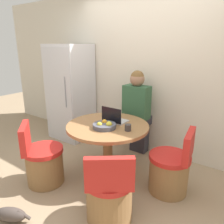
% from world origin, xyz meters
% --- Properties ---
extents(ground_plane, '(12.00, 12.00, 0.00)m').
position_xyz_m(ground_plane, '(0.00, 0.00, 0.00)').
color(ground_plane, '#9E8466').
extents(wall_back, '(7.00, 0.06, 2.60)m').
position_xyz_m(wall_back, '(0.00, 1.35, 1.30)').
color(wall_back, beige).
rests_on(wall_back, ground_plane).
extents(refrigerator, '(0.72, 0.65, 1.76)m').
position_xyz_m(refrigerator, '(-1.38, 0.98, 0.88)').
color(refrigerator, silver).
rests_on(refrigerator, ground_plane).
extents(dining_table, '(1.09, 1.09, 0.73)m').
position_xyz_m(dining_table, '(-0.02, 0.32, 0.56)').
color(dining_table, olive).
rests_on(dining_table, ground_plane).
extents(chair_right_side, '(0.51, 0.50, 0.82)m').
position_xyz_m(chair_right_side, '(0.83, 0.45, 0.28)').
color(chair_right_side, olive).
rests_on(chair_right_side, ground_plane).
extents(chair_near_right_corner, '(0.57, 0.57, 0.82)m').
position_xyz_m(chair_near_right_corner, '(0.50, -0.36, 0.28)').
color(chair_near_right_corner, olive).
rests_on(chair_near_right_corner, ground_plane).
extents(chair_near_left_corner, '(0.57, 0.57, 0.82)m').
position_xyz_m(chair_near_left_corner, '(-0.58, -0.33, 0.28)').
color(chair_near_left_corner, olive).
rests_on(chair_near_left_corner, ground_plane).
extents(person_seated, '(0.40, 0.37, 1.38)m').
position_xyz_m(person_seated, '(0.00, 1.09, 0.77)').
color(person_seated, '#2D2D38').
rests_on(person_seated, ground_plane).
extents(laptop, '(0.31, 0.22, 0.22)m').
position_xyz_m(laptop, '(-0.01, 0.46, 0.78)').
color(laptop, '#B7B7BC').
rests_on(laptop, dining_table).
extents(fruit_bowl, '(0.29, 0.29, 0.10)m').
position_xyz_m(fruit_bowl, '(0.02, 0.20, 0.76)').
color(fruit_bowl, '#4C4C56').
rests_on(fruit_bowl, dining_table).
extents(coffee_cup, '(0.08, 0.08, 0.08)m').
position_xyz_m(coffee_cup, '(0.31, 0.30, 0.77)').
color(coffee_cup, '#383333').
rests_on(coffee_cup, dining_table).
extents(cat, '(0.43, 0.28, 0.16)m').
position_xyz_m(cat, '(-0.34, -0.98, 0.08)').
color(cat, '#473D38').
rests_on(cat, ground_plane).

